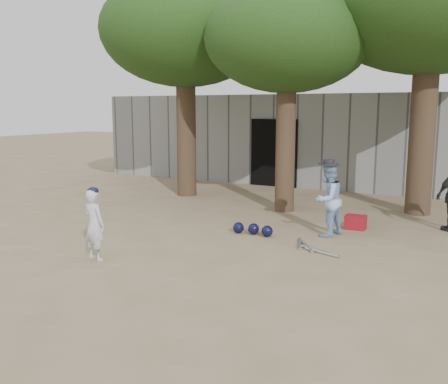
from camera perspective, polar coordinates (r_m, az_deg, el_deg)
The scene contains 8 objects.
ground at distance 9.30m, azimuth -6.22°, elevation -6.39°, with size 70.00×70.00×0.00m, color #937C5E.
boy_player at distance 8.70m, azimuth -14.61°, elevation -3.64°, with size 0.44×0.29×1.22m, color silver.
spectator_blue at distance 10.19m, azimuth 11.75°, elevation -0.86°, with size 0.72×0.56×1.48m, color #8FB2DE.
red_bag at distance 11.00m, azimuth 14.80°, elevation -3.36°, with size 0.42×0.32×0.30m, color maroon.
back_building at distance 18.44m, azimuth 12.25°, elevation 6.07°, with size 16.00×5.24×3.00m.
helmet_row at distance 10.19m, azimuth 3.33°, elevation -4.27°, with size 0.87×0.28×0.23m.
bat_pile at distance 9.29m, azimuth 9.85°, elevation -6.31°, with size 1.04×0.85×0.06m.
tree_row at distance 13.28m, azimuth 9.27°, elevation 18.70°, with size 11.40×5.80×6.69m.
Camera 1 is at (5.09, -7.35, 2.54)m, focal length 40.00 mm.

